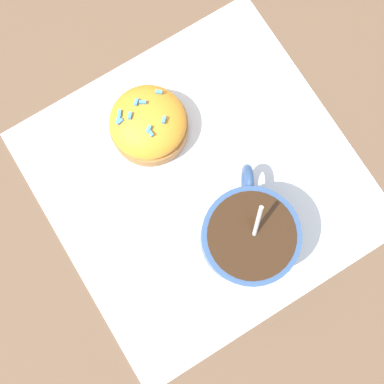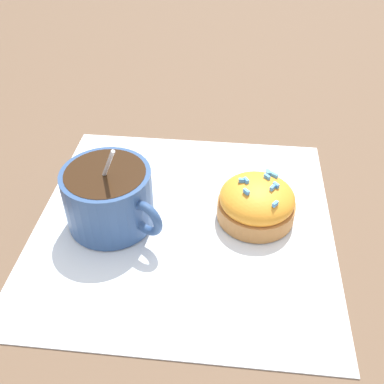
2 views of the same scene
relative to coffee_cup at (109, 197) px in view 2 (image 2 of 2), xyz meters
name	(u,v)px [view 2 (image 2 of 2)]	position (x,y,z in m)	size (l,w,h in m)	color
ground_plane	(184,224)	(-0.08, 0.00, -0.04)	(3.00, 3.00, 0.00)	brown
paper_napkin	(184,223)	(-0.08, 0.00, -0.04)	(0.34, 0.34, 0.00)	white
coffee_cup	(109,197)	(0.00, 0.00, 0.00)	(0.11, 0.09, 0.10)	#335184
frosted_pastry	(257,202)	(-0.15, -0.02, -0.02)	(0.08, 0.08, 0.05)	#B2753D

